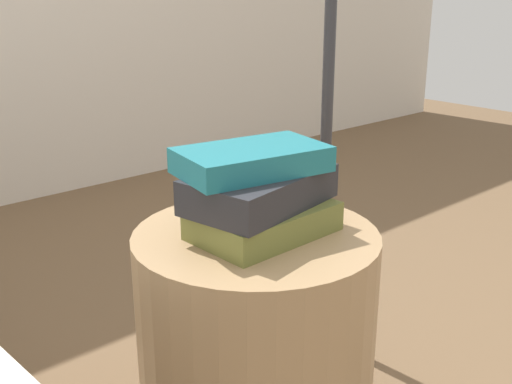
{
  "coord_description": "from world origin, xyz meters",
  "views": [
    {
      "loc": [
        -0.72,
        -0.81,
        0.97
      ],
      "look_at": [
        0.0,
        0.0,
        0.6
      ],
      "focal_mm": 43.93,
      "sensor_mm": 36.0,
      "label": 1
    }
  ],
  "objects_px": {
    "book_teal": "(253,159)",
    "side_table": "(256,353)",
    "book_charcoal": "(260,189)",
    "book_olive": "(264,221)"
  },
  "relations": [
    {
      "from": "book_teal",
      "to": "side_table",
      "type": "bearing_deg",
      "value": -91.35
    },
    {
      "from": "book_charcoal",
      "to": "book_teal",
      "type": "xyz_separation_m",
      "value": [
        -0.01,
        0.01,
        0.06
      ]
    },
    {
      "from": "side_table",
      "to": "book_teal",
      "type": "height_order",
      "value": "book_teal"
    },
    {
      "from": "side_table",
      "to": "book_teal",
      "type": "relative_size",
      "value": 1.96
    },
    {
      "from": "side_table",
      "to": "book_charcoal",
      "type": "xyz_separation_m",
      "value": [
        0.01,
        0.0,
        0.35
      ]
    },
    {
      "from": "book_olive",
      "to": "book_teal",
      "type": "bearing_deg",
      "value": 103.98
    },
    {
      "from": "book_charcoal",
      "to": "book_teal",
      "type": "height_order",
      "value": "book_teal"
    },
    {
      "from": "side_table",
      "to": "book_olive",
      "type": "xyz_separation_m",
      "value": [
        0.01,
        -0.01,
        0.29
      ]
    },
    {
      "from": "book_olive",
      "to": "book_teal",
      "type": "distance_m",
      "value": 0.12
    },
    {
      "from": "side_table",
      "to": "book_charcoal",
      "type": "height_order",
      "value": "book_charcoal"
    }
  ]
}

